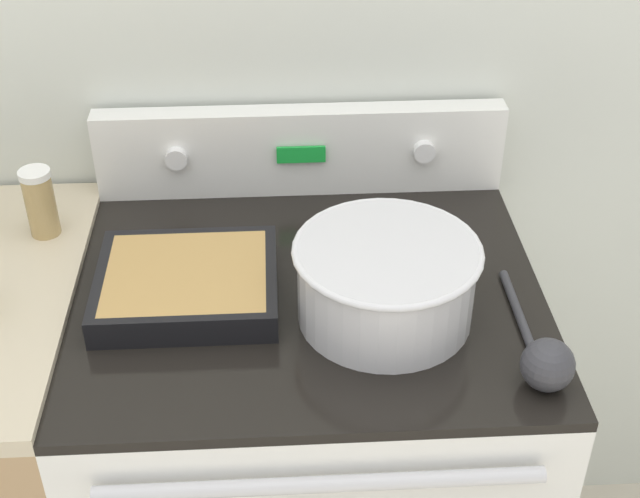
# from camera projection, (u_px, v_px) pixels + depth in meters

# --- Properties ---
(kitchen_wall) EXTENTS (8.00, 0.05, 2.50)m
(kitchen_wall) POSITION_uv_depth(u_px,v_px,m) (298.00, 27.00, 1.59)
(kitchen_wall) COLOR silver
(kitchen_wall) RESTS_ON ground_plane
(stove_range) EXTENTS (0.76, 0.69, 0.95)m
(stove_range) POSITION_uv_depth(u_px,v_px,m) (310.00, 479.00, 1.73)
(stove_range) COLOR white
(stove_range) RESTS_ON ground_plane
(control_panel) EXTENTS (0.76, 0.07, 0.17)m
(control_panel) POSITION_uv_depth(u_px,v_px,m) (300.00, 150.00, 1.67)
(control_panel) COLOR white
(control_panel) RESTS_ON stove_range
(mixing_bowl) EXTENTS (0.29, 0.29, 0.13)m
(mixing_bowl) POSITION_uv_depth(u_px,v_px,m) (386.00, 278.00, 1.36)
(mixing_bowl) COLOR silver
(mixing_bowl) RESTS_ON stove_range
(casserole_dish) EXTENTS (0.29, 0.25, 0.05)m
(casserole_dish) POSITION_uv_depth(u_px,v_px,m) (187.00, 282.00, 1.42)
(casserole_dish) COLOR black
(casserole_dish) RESTS_ON stove_range
(ladle) EXTENTS (0.08, 0.30, 0.08)m
(ladle) POSITION_uv_depth(u_px,v_px,m) (545.00, 360.00, 1.26)
(ladle) COLOR #333338
(ladle) RESTS_ON stove_range
(spice_jar_white_cap) EXTENTS (0.05, 0.05, 0.13)m
(spice_jar_white_cap) POSITION_uv_depth(u_px,v_px,m) (40.00, 202.00, 1.53)
(spice_jar_white_cap) COLOR tan
(spice_jar_white_cap) RESTS_ON side_counter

